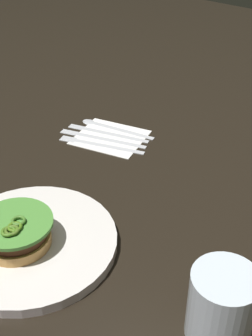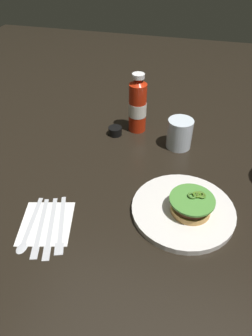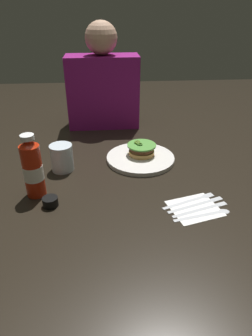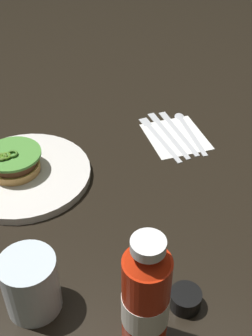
{
  "view_description": "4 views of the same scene",
  "coord_description": "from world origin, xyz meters",
  "px_view_note": "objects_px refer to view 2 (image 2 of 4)",
  "views": [
    {
      "loc": [
        -0.33,
        0.39,
        0.52
      ],
      "look_at": [
        0.07,
        -0.1,
        0.09
      ],
      "focal_mm": 47.62,
      "sensor_mm": 36.0,
      "label": 1
    },
    {
      "loc": [
        0.72,
        0.07,
        0.63
      ],
      "look_at": [
        0.03,
        -0.11,
        0.04
      ],
      "focal_mm": 32.45,
      "sensor_mm": 36.0,
      "label": 2
    },
    {
      "loc": [
        -0.02,
        -1.02,
        0.58
      ],
      "look_at": [
        0.05,
        -0.08,
        0.06
      ],
      "focal_mm": 31.59,
      "sensor_mm": 36.0,
      "label": 3
    },
    {
      "loc": [
        -0.61,
        -0.1,
        0.62
      ],
      "look_at": [
        0.06,
        -0.14,
        0.07
      ],
      "focal_mm": 46.81,
      "sensor_mm": 36.0,
      "label": 4
    }
  ],
  "objects_px": {
    "spoon_utensil": "(28,231)",
    "fork_utensil": "(61,228)",
    "ketchup_bottle": "(138,106)",
    "water_glass": "(180,134)",
    "condiment_cup": "(115,131)",
    "steak_knife": "(50,230)",
    "napkin": "(46,223)",
    "dinner_plate": "(183,210)",
    "butter_knife": "(39,230)",
    "burger_sandwich": "(191,205)"
  },
  "relations": [
    {
      "from": "dinner_plate",
      "to": "butter_knife",
      "type": "xyz_separation_m",
      "value": [
        0.16,
        -0.35,
        -0.0
      ]
    },
    {
      "from": "condiment_cup",
      "to": "fork_utensil",
      "type": "height_order",
      "value": "condiment_cup"
    },
    {
      "from": "condiment_cup",
      "to": "butter_knife",
      "type": "height_order",
      "value": "condiment_cup"
    },
    {
      "from": "butter_knife",
      "to": "ketchup_bottle",
      "type": "bearing_deg",
      "value": 166.7
    },
    {
      "from": "burger_sandwich",
      "to": "spoon_utensil",
      "type": "height_order",
      "value": "burger_sandwich"
    },
    {
      "from": "spoon_utensil",
      "to": "steak_knife",
      "type": "height_order",
      "value": "same"
    },
    {
      "from": "spoon_utensil",
      "to": "butter_knife",
      "type": "xyz_separation_m",
      "value": [
        -0.01,
        0.03,
        0.0
      ]
    },
    {
      "from": "dinner_plate",
      "to": "condiment_cup",
      "type": "bearing_deg",
      "value": -138.48
    },
    {
      "from": "ketchup_bottle",
      "to": "spoon_utensil",
      "type": "relative_size",
      "value": 1.17
    },
    {
      "from": "water_glass",
      "to": "spoon_utensil",
      "type": "relative_size",
      "value": 0.56
    },
    {
      "from": "ketchup_bottle",
      "to": "napkin",
      "type": "bearing_deg",
      "value": -13.44
    },
    {
      "from": "butter_knife",
      "to": "dinner_plate",
      "type": "bearing_deg",
      "value": 114.62
    },
    {
      "from": "water_glass",
      "to": "condiment_cup",
      "type": "relative_size",
      "value": 2.08
    },
    {
      "from": "ketchup_bottle",
      "to": "condiment_cup",
      "type": "height_order",
      "value": "ketchup_bottle"
    },
    {
      "from": "burger_sandwich",
      "to": "steak_knife",
      "type": "distance_m",
      "value": 0.38
    },
    {
      "from": "steak_knife",
      "to": "spoon_utensil",
      "type": "bearing_deg",
      "value": -72.08
    },
    {
      "from": "napkin",
      "to": "fork_utensil",
      "type": "distance_m",
      "value": 0.05
    },
    {
      "from": "burger_sandwich",
      "to": "dinner_plate",
      "type": "bearing_deg",
      "value": -107.31
    },
    {
      "from": "water_glass",
      "to": "spoon_utensil",
      "type": "distance_m",
      "value": 0.59
    },
    {
      "from": "water_glass",
      "to": "steak_knife",
      "type": "relative_size",
      "value": 0.52
    },
    {
      "from": "spoon_utensil",
      "to": "steak_knife",
      "type": "xyz_separation_m",
      "value": [
        -0.02,
        0.05,
        0.0
      ]
    },
    {
      "from": "spoon_utensil",
      "to": "fork_utensil",
      "type": "xyz_separation_m",
      "value": [
        -0.03,
        0.08,
        0.0
      ]
    },
    {
      "from": "spoon_utensil",
      "to": "burger_sandwich",
      "type": "bearing_deg",
      "value": 112.66
    },
    {
      "from": "water_glass",
      "to": "napkin",
      "type": "xyz_separation_m",
      "value": [
        0.45,
        -0.29,
        -0.05
      ]
    },
    {
      "from": "dinner_plate",
      "to": "water_glass",
      "type": "height_order",
      "value": "water_glass"
    },
    {
      "from": "condiment_cup",
      "to": "steak_knife",
      "type": "bearing_deg",
      "value": -3.8
    },
    {
      "from": "water_glass",
      "to": "dinner_plate",
      "type": "bearing_deg",
      "value": 9.68
    },
    {
      "from": "condiment_cup",
      "to": "butter_knife",
      "type": "xyz_separation_m",
      "value": [
        0.49,
        -0.06,
        -0.01
      ]
    },
    {
      "from": "dinner_plate",
      "to": "butter_knife",
      "type": "distance_m",
      "value": 0.39
    },
    {
      "from": "spoon_utensil",
      "to": "dinner_plate",
      "type": "bearing_deg",
      "value": 114.43
    },
    {
      "from": "napkin",
      "to": "spoon_utensil",
      "type": "xyz_separation_m",
      "value": [
        0.04,
        -0.03,
        0.0
      ]
    },
    {
      "from": "dinner_plate",
      "to": "condiment_cup",
      "type": "height_order",
      "value": "condiment_cup"
    },
    {
      "from": "butter_knife",
      "to": "napkin",
      "type": "bearing_deg",
      "value": 169.35
    },
    {
      "from": "ketchup_bottle",
      "to": "water_glass",
      "type": "height_order",
      "value": "ketchup_bottle"
    },
    {
      "from": "steak_knife",
      "to": "fork_utensil",
      "type": "distance_m",
      "value": 0.03
    },
    {
      "from": "ketchup_bottle",
      "to": "burger_sandwich",
      "type": "bearing_deg",
      "value": 31.49
    },
    {
      "from": "water_glass",
      "to": "condiment_cup",
      "type": "height_order",
      "value": "water_glass"
    },
    {
      "from": "condiment_cup",
      "to": "butter_knife",
      "type": "distance_m",
      "value": 0.5
    },
    {
      "from": "napkin",
      "to": "steak_knife",
      "type": "distance_m",
      "value": 0.03
    },
    {
      "from": "dinner_plate",
      "to": "steak_knife",
      "type": "relative_size",
      "value": 1.39
    },
    {
      "from": "water_glass",
      "to": "fork_utensil",
      "type": "distance_m",
      "value": 0.52
    },
    {
      "from": "spoon_utensil",
      "to": "fork_utensil",
      "type": "height_order",
      "value": "same"
    },
    {
      "from": "butter_knife",
      "to": "fork_utensil",
      "type": "relative_size",
      "value": 1.02
    },
    {
      "from": "spoon_utensil",
      "to": "steak_knife",
      "type": "bearing_deg",
      "value": 107.92
    },
    {
      "from": "burger_sandwich",
      "to": "ketchup_bottle",
      "type": "height_order",
      "value": "ketchup_bottle"
    },
    {
      "from": "water_glass",
      "to": "burger_sandwich",
      "type": "bearing_deg",
      "value": 12.78
    },
    {
      "from": "ketchup_bottle",
      "to": "fork_utensil",
      "type": "bearing_deg",
      "value": -8.51
    },
    {
      "from": "napkin",
      "to": "dinner_plate",
      "type": "bearing_deg",
      "value": 111.03
    },
    {
      "from": "condiment_cup",
      "to": "butter_knife",
      "type": "relative_size",
      "value": 0.26
    },
    {
      "from": "burger_sandwich",
      "to": "fork_utensil",
      "type": "relative_size",
      "value": 0.62
    }
  ]
}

